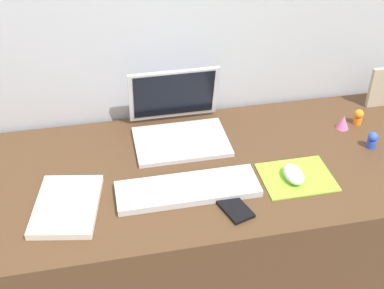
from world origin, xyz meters
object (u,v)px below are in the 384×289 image
at_px(notebook_pad, 67,206).
at_px(toy_figurine_blue, 372,140).
at_px(toy_figurine_pink, 343,122).
at_px(laptop, 178,120).
at_px(keyboard, 188,189).
at_px(cell_phone, 233,206).
at_px(toy_figurine_orange, 359,116).
at_px(mouse, 294,174).

distance_m(notebook_pad, toy_figurine_blue, 0.97).
bearing_deg(notebook_pad, toy_figurine_pink, 24.12).
height_order(laptop, keyboard, laptop).
bearing_deg(toy_figurine_pink, cell_phone, -146.80).
xyz_separation_m(notebook_pad, toy_figurine_orange, (0.98, 0.23, 0.02)).
distance_m(cell_phone, notebook_pad, 0.46).
distance_m(laptop, toy_figurine_blue, 0.63).
bearing_deg(keyboard, toy_figurine_orange, 19.94).
bearing_deg(toy_figurine_pink, mouse, -139.23).
xyz_separation_m(keyboard, mouse, (0.32, -0.01, 0.01)).
bearing_deg(toy_figurine_blue, laptop, 161.42).
relative_size(cell_phone, toy_figurine_blue, 2.28).
distance_m(cell_phone, toy_figurine_orange, 0.62).
distance_m(keyboard, notebook_pad, 0.34).
relative_size(cell_phone, notebook_pad, 0.53).
bearing_deg(toy_figurine_orange, laptop, 174.16).
relative_size(cell_phone, toy_figurine_orange, 2.34).
relative_size(laptop, keyboard, 0.73).
bearing_deg(notebook_pad, toy_figurine_orange, 24.15).
height_order(mouse, cell_phone, mouse).
relative_size(mouse, toy_figurine_blue, 1.71).
relative_size(keyboard, mouse, 4.27).
distance_m(keyboard, mouse, 0.32).
bearing_deg(toy_figurine_pink, notebook_pad, -166.61).
relative_size(keyboard, notebook_pad, 1.71).
bearing_deg(toy_figurine_orange, keyboard, -160.06).
distance_m(notebook_pad, toy_figurine_orange, 1.01).
bearing_deg(cell_phone, keyboard, 122.79).
xyz_separation_m(toy_figurine_blue, toy_figurine_pink, (-0.04, 0.12, -0.01)).
bearing_deg(mouse, laptop, 133.46).
distance_m(keyboard, cell_phone, 0.14).
bearing_deg(keyboard, laptop, 84.95).
distance_m(laptop, mouse, 0.42).
distance_m(laptop, keyboard, 0.30).
distance_m(cell_phone, toy_figurine_pink, 0.56).
bearing_deg(laptop, keyboard, -95.05).
height_order(mouse, notebook_pad, mouse).
bearing_deg(cell_phone, laptop, 84.50).
xyz_separation_m(laptop, toy_figurine_pink, (0.55, -0.08, -0.03)).
bearing_deg(keyboard, notebook_pad, -179.74).
xyz_separation_m(toy_figurine_blue, toy_figurine_orange, (0.02, 0.14, -0.00)).
bearing_deg(toy_figurine_orange, toy_figurine_blue, -98.51).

